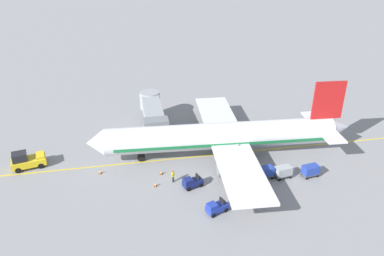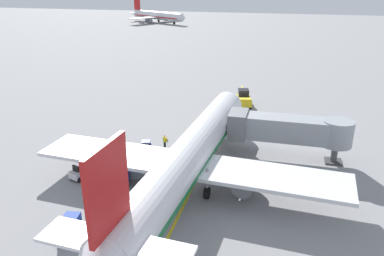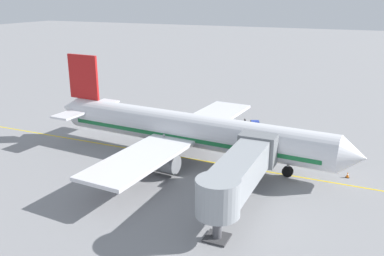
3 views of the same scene
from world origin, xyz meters
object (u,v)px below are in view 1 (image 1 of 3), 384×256
(ground_crew_wing_walker, at_px, (173,176))
(safety_cone_nose_right, at_px, (100,172))
(baggage_tug_trailing, at_px, (192,182))
(safety_cone_nose_left, at_px, (161,172))
(baggage_tug_spare, at_px, (216,207))
(baggage_cart_second_in_train, at_px, (265,172))
(safety_cone_wing_tip, at_px, (155,184))
(baggage_cart_third_in_train, at_px, (283,171))
(ground_crew_loader, at_px, (234,185))
(parked_airliner, at_px, (223,136))
(baggage_cart_tail_end, at_px, (311,170))
(baggage_tug_lead, at_px, (255,198))
(baggage_cart_front, at_px, (243,174))
(pushback_tractor, at_px, (27,160))
(jet_bridge, at_px, (153,113))

(ground_crew_wing_walker, relative_size, safety_cone_nose_right, 2.86)
(baggage_tug_trailing, xyz_separation_m, safety_cone_nose_left, (3.57, 3.49, -0.42))
(baggage_tug_spare, xyz_separation_m, baggage_cart_second_in_train, (5.52, -7.90, 0.24))
(baggage_tug_trailing, bearing_deg, safety_cone_nose_left, 44.32)
(baggage_tug_trailing, bearing_deg, safety_cone_wing_tip, 77.45)
(baggage_cart_third_in_train, relative_size, ground_crew_loader, 1.76)
(safety_cone_nose_left, bearing_deg, parked_airliner, -71.30)
(baggage_cart_tail_end, bearing_deg, baggage_tug_lead, 113.63)
(baggage_cart_front, xyz_separation_m, baggage_cart_third_in_train, (-0.35, -5.32, 0.00))
(pushback_tractor, bearing_deg, safety_cone_nose_left, -106.08)
(parked_airliner, bearing_deg, safety_cone_nose_right, 94.83)
(pushback_tractor, height_order, safety_cone_nose_left, pushback_tractor)
(baggage_cart_front, bearing_deg, baggage_cart_second_in_train, -90.83)
(pushback_tractor, bearing_deg, jet_bridge, -68.20)
(parked_airliner, bearing_deg, baggage_cart_second_in_train, -147.63)
(baggage_cart_third_in_train, distance_m, ground_crew_wing_walker, 14.32)
(baggage_tug_trailing, bearing_deg, baggage_cart_tail_end, -91.85)
(baggage_cart_third_in_train, bearing_deg, parked_airliner, 43.58)
(pushback_tractor, bearing_deg, safety_cone_wing_tip, -114.75)
(jet_bridge, bearing_deg, safety_cone_nose_right, 142.41)
(baggage_cart_second_in_train, xyz_separation_m, safety_cone_nose_right, (5.00, 21.13, -0.66))
(baggage_tug_spare, relative_size, baggage_cart_third_in_train, 0.93)
(baggage_tug_trailing, xyz_separation_m, ground_crew_wing_walker, (1.56, 2.19, 0.24))
(jet_bridge, bearing_deg, baggage_cart_third_in_train, -135.97)
(baggage_cart_second_in_train, height_order, baggage_cart_third_in_train, same)
(parked_airliner, distance_m, pushback_tractor, 26.87)
(pushback_tractor, bearing_deg, baggage_tug_trailing, -112.29)
(baggage_tug_lead, bearing_deg, baggage_cart_second_in_train, -32.95)
(pushback_tractor, xyz_separation_m, baggage_cart_second_in_train, (-8.44, -30.80, -0.15))
(baggage_tug_lead, relative_size, safety_cone_nose_right, 4.66)
(baggage_tug_spare, xyz_separation_m, safety_cone_nose_left, (8.89, 5.27, -0.42))
(pushback_tractor, xyz_separation_m, safety_cone_wing_tip, (-7.65, -16.59, -0.81))
(baggage_tug_lead, height_order, ground_crew_wing_walker, ground_crew_wing_walker)
(jet_bridge, height_order, ground_crew_loader, jet_bridge)
(baggage_cart_tail_end, bearing_deg, baggage_cart_second_in_train, 83.16)
(baggage_tug_lead, bearing_deg, ground_crew_wing_walker, 56.05)
(baggage_tug_lead, relative_size, safety_cone_nose_left, 4.66)
(pushback_tractor, relative_size, safety_cone_nose_left, 8.09)
(safety_cone_wing_tip, bearing_deg, baggage_cart_front, -93.84)
(baggage_cart_front, distance_m, safety_cone_nose_left, 10.75)
(safety_cone_wing_tip, bearing_deg, safety_cone_nose_left, -21.81)
(parked_airliner, xyz_separation_m, baggage_cart_second_in_train, (-6.44, -4.08, -2.24))
(baggage_tug_trailing, xyz_separation_m, baggage_tug_spare, (-5.32, -1.79, 0.00))
(parked_airliner, distance_m, safety_cone_wing_tip, 11.95)
(jet_bridge, relative_size, baggage_tug_spare, 4.87)
(safety_cone_wing_tip, bearing_deg, baggage_tug_spare, -135.09)
(baggage_tug_lead, distance_m, ground_crew_loader, 3.15)
(baggage_tug_trailing, xyz_separation_m, ground_crew_loader, (-1.82, -4.92, 0.24))
(safety_cone_wing_tip, bearing_deg, parked_airliner, -60.84)
(safety_cone_wing_tip, bearing_deg, baggage_cart_third_in_train, -93.82)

